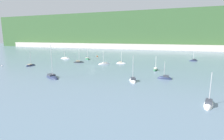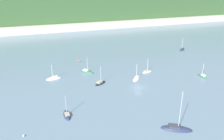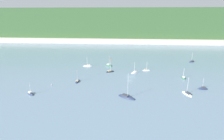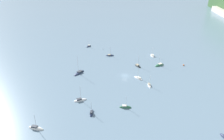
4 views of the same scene
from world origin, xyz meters
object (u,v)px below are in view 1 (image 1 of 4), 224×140
(sailboat_1, at_px, (65,59))
(sailboat_3, at_px, (52,77))
(sailboat_6, at_px, (121,63))
(sailboat_12, at_px, (209,105))
(sailboat_4, at_px, (133,81))
(sailboat_11, at_px, (155,70))
(sailboat_10, at_px, (104,64))
(mooring_buoy_0, at_px, (97,56))
(sailboat_5, at_px, (194,61))
(sailboat_8, at_px, (79,62))
(mooring_buoy_1, at_px, (2,66))
(sailboat_0, at_px, (87,59))
(sailboat_7, at_px, (31,66))
(sailboat_2, at_px, (165,79))

(sailboat_1, relative_size, sailboat_3, 0.59)
(sailboat_6, height_order, sailboat_12, sailboat_12)
(sailboat_4, relative_size, sailboat_11, 1.29)
(sailboat_10, height_order, mooring_buoy_0, sailboat_10)
(sailboat_3, xyz_separation_m, sailboat_5, (49.17, 62.58, 0.03))
(sailboat_1, relative_size, sailboat_12, 0.91)
(sailboat_10, distance_m, mooring_buoy_0, 34.00)
(sailboat_8, bearing_deg, sailboat_6, -21.00)
(mooring_buoy_0, xyz_separation_m, mooring_buoy_1, (-25.74, -51.99, -0.15))
(sailboat_11, relative_size, mooring_buoy_0, 8.24)
(sailboat_3, relative_size, sailboat_12, 1.55)
(sailboat_8, relative_size, mooring_buoy_1, 14.83)
(sailboat_11, bearing_deg, sailboat_8, 79.76)
(sailboat_0, relative_size, mooring_buoy_0, 9.45)
(sailboat_10, height_order, mooring_buoy_1, sailboat_10)
(sailboat_12, xyz_separation_m, mooring_buoy_1, (-84.51, 19.94, 0.16))
(sailboat_3, xyz_separation_m, sailboat_7, (-26.15, 16.68, -0.04))
(sailboat_10, bearing_deg, sailboat_1, -62.72)
(sailboat_2, height_order, sailboat_8, sailboat_8)
(sailboat_10, bearing_deg, sailboat_0, -81.76)
(sailboat_0, distance_m, sailboat_6, 26.35)
(sailboat_4, xyz_separation_m, sailboat_8, (-37.36, 29.40, 0.00))
(sailboat_7, height_order, sailboat_11, sailboat_7)
(sailboat_2, distance_m, mooring_buoy_1, 74.51)
(sailboat_0, height_order, sailboat_4, sailboat_4)
(sailboat_8, bearing_deg, sailboat_5, -6.42)
(sailboat_5, relative_size, sailboat_12, 1.02)
(sailboat_7, height_order, sailboat_10, sailboat_10)
(sailboat_8, bearing_deg, mooring_buoy_0, 62.47)
(sailboat_8, bearing_deg, mooring_buoy_1, -171.45)
(sailboat_5, relative_size, sailboat_6, 1.18)
(sailboat_11, distance_m, mooring_buoy_1, 71.40)
(sailboat_1, distance_m, mooring_buoy_1, 36.47)
(sailboat_5, distance_m, sailboat_10, 52.65)
(sailboat_0, bearing_deg, sailboat_4, 5.91)
(sailboat_6, bearing_deg, sailboat_4, -74.90)
(sailboat_0, xyz_separation_m, sailboat_12, (58.60, -56.93, 0.03))
(sailboat_6, bearing_deg, sailboat_1, 161.91)
(sailboat_5, relative_size, sailboat_10, 1.06)
(sailboat_1, bearing_deg, sailboat_11, 155.21)
(sailboat_3, relative_size, sailboat_10, 1.61)
(sailboat_2, xyz_separation_m, sailboat_8, (-46.70, 23.01, 0.01))
(sailboat_4, height_order, sailboat_5, sailboat_4)
(sailboat_11, bearing_deg, mooring_buoy_0, 51.24)
(sailboat_0, height_order, mooring_buoy_1, sailboat_0)
(mooring_buoy_0, bearing_deg, sailboat_3, -78.96)
(sailboat_11, bearing_deg, sailboat_12, -155.94)
(sailboat_4, bearing_deg, sailboat_10, 15.64)
(sailboat_1, xyz_separation_m, sailboat_12, (73.13, -54.60, 0.03))
(sailboat_1, bearing_deg, sailboat_7, 84.79)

